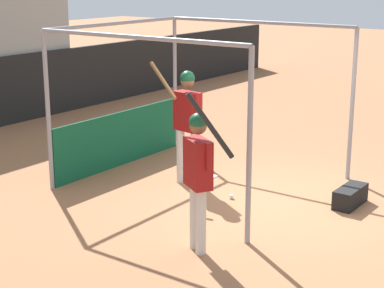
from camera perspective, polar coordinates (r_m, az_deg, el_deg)
ground_plane at (r=9.67m, az=7.94°, el=-5.21°), size 60.00×60.00×0.00m
batting_cage at (r=10.74m, az=-3.44°, el=3.30°), size 3.29×3.67×2.52m
home_plate at (r=10.75m, az=0.71°, el=-2.93°), size 0.44×0.44×0.02m
player_batter at (r=10.18m, az=-0.46°, el=2.54°), size 0.53×0.91×1.95m
player_waiting at (r=7.64m, az=0.58°, el=-2.30°), size 0.57×0.78×2.04m
equipment_bag at (r=9.72m, az=13.89°, el=-4.54°), size 0.70×0.28×0.28m
baseball at (r=9.76m, az=3.53°, el=-4.67°), size 0.07×0.07×0.07m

